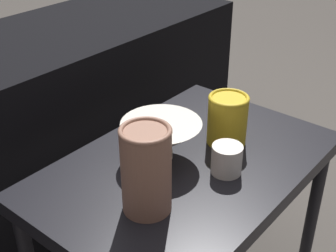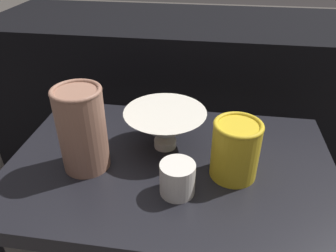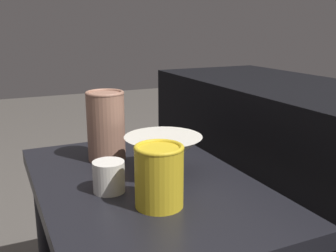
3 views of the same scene
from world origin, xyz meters
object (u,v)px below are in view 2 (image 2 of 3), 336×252
bowl (165,126)px  vase_textured_left (82,128)px  cup (177,179)px  vase_colorful_right (235,149)px

bowl → vase_textured_left: 0.20m
bowl → cup: size_ratio=2.71×
vase_textured_left → vase_colorful_right: 0.33m
bowl → vase_textured_left: vase_textured_left is taller
vase_colorful_right → cup: size_ratio=1.83×
bowl → vase_colorful_right: vase_colorful_right is taller
vase_colorful_right → bowl: bearing=153.4°
vase_textured_left → vase_colorful_right: (0.33, 0.02, -0.03)m
bowl → vase_colorful_right: bearing=-26.6°
vase_colorful_right → cup: bearing=-146.7°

